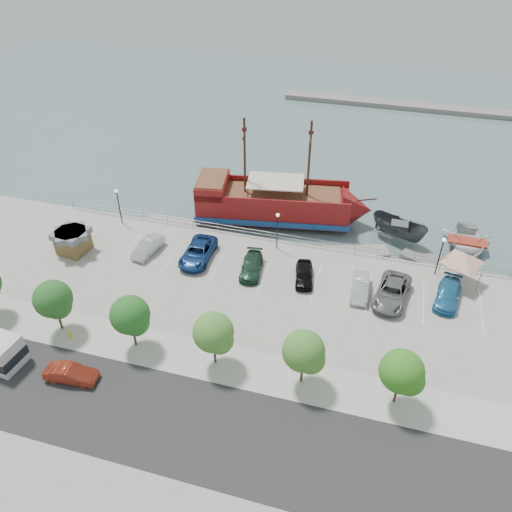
# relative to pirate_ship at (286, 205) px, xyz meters

# --- Properties ---
(ground) EXTENTS (160.00, 160.00, 0.00)m
(ground) POSITION_rel_pirate_ship_xyz_m (0.68, -13.53, -2.15)
(ground) COLOR slate
(land_slab) EXTENTS (100.00, 58.00, 1.20)m
(land_slab) POSITION_rel_pirate_ship_xyz_m (0.68, -34.53, -1.75)
(land_slab) COLOR gray
(land_slab) RESTS_ON ground
(street) EXTENTS (100.00, 8.00, 0.04)m
(street) POSITION_rel_pirate_ship_xyz_m (0.68, -29.53, -1.14)
(street) COLOR #2A2929
(street) RESTS_ON land_slab
(sidewalk) EXTENTS (100.00, 4.00, 0.05)m
(sidewalk) POSITION_rel_pirate_ship_xyz_m (0.68, -23.53, -1.13)
(sidewalk) COLOR beige
(sidewalk) RESTS_ON land_slab
(seawall_railing) EXTENTS (50.00, 0.06, 1.00)m
(seawall_railing) POSITION_rel_pirate_ship_xyz_m (0.68, -5.73, -0.62)
(seawall_railing) COLOR gray
(seawall_railing) RESTS_ON land_slab
(far_shore) EXTENTS (40.00, 3.00, 0.80)m
(far_shore) POSITION_rel_pirate_ship_xyz_m (10.68, 41.47, -1.75)
(far_shore) COLOR gray
(far_shore) RESTS_ON ground
(pirate_ship) EXTENTS (20.62, 8.61, 12.83)m
(pirate_ship) POSITION_rel_pirate_ship_xyz_m (0.00, 0.00, 0.00)
(pirate_ship) COLOR maroon
(pirate_ship) RESTS_ON ground
(patrol_boat) EXTENTS (6.89, 5.04, 2.51)m
(patrol_boat) POSITION_rel_pirate_ship_xyz_m (12.83, -0.59, -0.90)
(patrol_boat) COLOR #3A3F42
(patrol_boat) RESTS_ON ground
(speedboat) EXTENTS (5.22, 7.24, 1.48)m
(speedboat) POSITION_rel_pirate_ship_xyz_m (20.07, -0.43, -1.41)
(speedboat) COLOR silver
(speedboat) RESTS_ON ground
(dock_west) EXTENTS (6.62, 2.02, 0.38)m
(dock_west) POSITION_rel_pirate_ship_xyz_m (-12.59, -4.33, -1.96)
(dock_west) COLOR gray
(dock_west) RESTS_ON ground
(dock_mid) EXTENTS (7.26, 4.07, 0.40)m
(dock_mid) POSITION_rel_pirate_ship_xyz_m (8.72, -4.33, -1.95)
(dock_mid) COLOR gray
(dock_mid) RESTS_ON ground
(dock_east) EXTENTS (7.94, 5.21, 0.44)m
(dock_east) POSITION_rel_pirate_ship_xyz_m (17.19, -4.33, -1.93)
(dock_east) COLOR slate
(dock_east) RESTS_ON ground
(shed) EXTENTS (3.43, 3.43, 2.52)m
(shed) POSITION_rel_pirate_ship_xyz_m (-19.46, -13.26, 0.19)
(shed) COLOR brown
(shed) RESTS_ON land_slab
(canopy_tent) EXTENTS (5.44, 5.44, 3.67)m
(canopy_tent) POSITION_rel_pirate_ship_xyz_m (18.72, -7.55, 2.05)
(canopy_tent) COLOR slate
(canopy_tent) RESTS_ON land_slab
(street_sedan) EXTENTS (4.19, 1.82, 1.34)m
(street_sedan) POSITION_rel_pirate_ship_xyz_m (-10.39, -28.16, -0.48)
(street_sedan) COLOR maroon
(street_sedan) RESTS_ON street
(fire_hydrant) EXTENTS (0.29, 0.29, 0.84)m
(fire_hydrant) POSITION_rel_pirate_ship_xyz_m (-12.97, -24.33, -0.69)
(fire_hydrant) COLOR yellow
(fire_hydrant) RESTS_ON sidewalk
(lamp_post_left) EXTENTS (0.36, 0.36, 4.28)m
(lamp_post_left) POSITION_rel_pirate_ship_xyz_m (-17.32, -7.03, 1.79)
(lamp_post_left) COLOR black
(lamp_post_left) RESTS_ON land_slab
(lamp_post_mid) EXTENTS (0.36, 0.36, 4.28)m
(lamp_post_mid) POSITION_rel_pirate_ship_xyz_m (0.68, -7.03, 1.79)
(lamp_post_mid) COLOR black
(lamp_post_mid) RESTS_ON land_slab
(lamp_post_right) EXTENTS (0.36, 0.36, 4.28)m
(lamp_post_right) POSITION_rel_pirate_ship_xyz_m (16.68, -7.03, 1.79)
(lamp_post_right) COLOR black
(lamp_post_right) RESTS_ON land_slab
(tree_b) EXTENTS (3.30, 3.20, 5.00)m
(tree_b) POSITION_rel_pirate_ship_xyz_m (-14.18, -23.61, 2.15)
(tree_b) COLOR #473321
(tree_b) RESTS_ON sidewalk
(tree_c) EXTENTS (3.30, 3.20, 5.00)m
(tree_c) POSITION_rel_pirate_ship_xyz_m (-7.18, -23.61, 2.15)
(tree_c) COLOR #473321
(tree_c) RESTS_ON sidewalk
(tree_d) EXTENTS (3.30, 3.20, 5.00)m
(tree_d) POSITION_rel_pirate_ship_xyz_m (-0.18, -23.61, 2.15)
(tree_d) COLOR #473321
(tree_d) RESTS_ON sidewalk
(tree_e) EXTENTS (3.30, 3.20, 5.00)m
(tree_e) POSITION_rel_pirate_ship_xyz_m (6.82, -23.61, 2.15)
(tree_e) COLOR #473321
(tree_e) RESTS_ON sidewalk
(tree_f) EXTENTS (3.30, 3.20, 5.00)m
(tree_f) POSITION_rel_pirate_ship_xyz_m (13.82, -23.61, 2.15)
(tree_f) COLOR #473321
(tree_f) RESTS_ON sidewalk
(parked_car_b) EXTENTS (2.13, 4.48, 1.42)m
(parked_car_b) POSITION_rel_pirate_ship_xyz_m (-11.97, -11.37, -0.44)
(parked_car_b) COLOR silver
(parked_car_b) RESTS_ON land_slab
(parked_car_c) EXTENTS (2.81, 5.86, 1.61)m
(parked_car_c) POSITION_rel_pirate_ship_xyz_m (-6.59, -10.99, -0.34)
(parked_car_c) COLOR navy
(parked_car_c) RESTS_ON land_slab
(parked_car_d) EXTENTS (2.49, 4.90, 1.36)m
(parked_car_d) POSITION_rel_pirate_ship_xyz_m (-0.78, -11.58, -0.47)
(parked_car_d) COLOR #1D3F2B
(parked_car_d) RESTS_ON land_slab
(parked_car_e) EXTENTS (2.42, 4.40, 1.42)m
(parked_car_e) POSITION_rel_pirate_ship_xyz_m (4.45, -11.42, -0.44)
(parked_car_e) COLOR black
(parked_car_e) RESTS_ON land_slab
(parked_car_f) EXTENTS (1.70, 4.45, 1.45)m
(parked_car_f) POSITION_rel_pirate_ship_xyz_m (9.83, -11.88, -0.43)
(parked_car_f) COLOR silver
(parked_car_f) RESTS_ON land_slab
(parked_car_g) EXTENTS (3.63, 6.27, 1.64)m
(parked_car_g) POSITION_rel_pirate_ship_xyz_m (12.72, -11.96, -0.33)
(parked_car_g) COLOR slate
(parked_car_g) RESTS_ON land_slab
(parked_car_h) EXTENTS (2.86, 5.24, 1.44)m
(parked_car_h) POSITION_rel_pirate_ship_xyz_m (17.68, -10.77, -0.43)
(parked_car_h) COLOR teal
(parked_car_h) RESTS_ON land_slab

